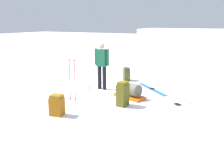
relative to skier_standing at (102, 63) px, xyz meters
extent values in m
plane|color=white|center=(0.59, -0.34, -0.95)|extent=(80.00, 80.00, 0.00)
cube|color=silver|center=(1.68, 20.56, -0.14)|extent=(15.40, 5.11, 1.63)
cylinder|color=black|center=(0.10, 0.00, -0.53)|extent=(0.14, 0.14, 0.85)
cylinder|color=black|center=(-0.10, 0.00, -0.53)|extent=(0.14, 0.14, 0.85)
cube|color=#165637|center=(0.00, 0.00, 0.20)|extent=(0.35, 0.23, 0.60)
cylinder|color=#165637|center=(0.24, 0.01, 0.23)|extent=(0.09, 0.09, 0.58)
cylinder|color=#165637|center=(-0.24, -0.01, 0.23)|extent=(0.09, 0.09, 0.58)
sphere|color=tan|center=(0.00, 0.00, 0.64)|extent=(0.22, 0.22, 0.22)
cube|color=#2061A4|center=(1.65, 0.83, -0.94)|extent=(1.41, 1.27, 0.02)
cube|color=black|center=(1.65, 0.83, -0.92)|extent=(0.15, 0.14, 0.03)
cube|color=#2061A4|center=(1.59, 0.75, -0.94)|extent=(1.41, 1.27, 0.02)
cube|color=black|center=(1.59, 0.75, -0.92)|extent=(0.15, 0.14, 0.03)
cube|color=silver|center=(2.89, -0.55, -0.94)|extent=(1.06, 1.43, 0.02)
cube|color=black|center=(2.89, -0.55, -0.92)|extent=(0.13, 0.15, 0.03)
cube|color=silver|center=(2.81, -0.49, -0.94)|extent=(1.06, 1.43, 0.02)
cube|color=black|center=(2.81, -0.49, -0.92)|extent=(0.13, 0.15, 0.03)
cube|color=#514D16|center=(1.44, -1.29, -0.64)|extent=(0.30, 0.36, 0.64)
cube|color=#5F540B|center=(1.44, -1.29, -0.28)|extent=(0.27, 0.32, 0.08)
cube|color=#43451E|center=(0.22, 1.66, -0.72)|extent=(0.40, 0.42, 0.46)
cube|color=#34432B|center=(0.22, 1.66, -0.45)|extent=(0.36, 0.37, 0.08)
cube|color=#96560E|center=(0.24, -2.76, -0.72)|extent=(0.37, 0.33, 0.47)
cube|color=#8D5E13|center=(0.24, -2.76, -0.44)|extent=(0.33, 0.30, 0.08)
cylinder|color=maroon|center=(-0.21, -1.60, -0.33)|extent=(0.02, 0.02, 1.24)
sphere|color=#A51919|center=(-0.21, -1.60, 0.32)|extent=(0.05, 0.05, 0.05)
cylinder|color=black|center=(-0.21, -1.60, -0.89)|extent=(0.07, 0.07, 0.01)
cylinder|color=maroon|center=(-0.06, -1.56, -0.33)|extent=(0.02, 0.02, 1.24)
sphere|color=#A51919|center=(-0.06, -1.56, 0.32)|extent=(0.05, 0.05, 0.05)
cylinder|color=black|center=(-0.06, -1.56, -0.89)|extent=(0.07, 0.07, 0.01)
cube|color=#D75C0B|center=(1.31, -0.49, -0.91)|extent=(1.12, 0.75, 0.09)
cylinder|color=#605A51|center=(1.31, -0.49, -0.66)|extent=(0.81, 0.61, 0.40)
cylinder|color=#AFC0B6|center=(-0.17, -0.57, -0.82)|extent=(0.07, 0.07, 0.26)
camera|label=1|loc=(4.35, -7.50, 1.45)|focal=39.54mm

